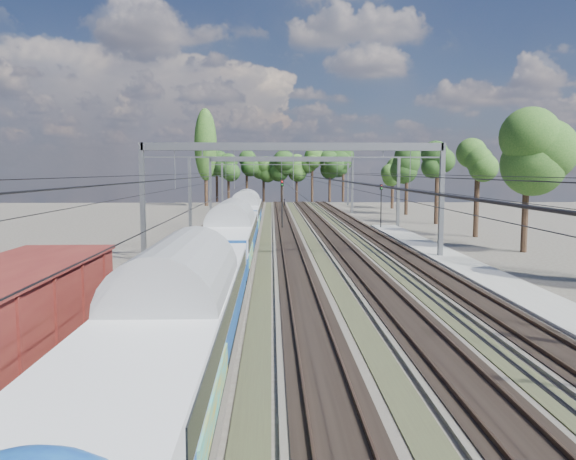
{
  "coord_description": "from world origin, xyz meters",
  "views": [
    {
      "loc": [
        -1.68,
        -13.02,
        6.83
      ],
      "look_at": [
        -0.54,
        25.42,
        2.8
      ],
      "focal_mm": 35.0,
      "sensor_mm": 36.0,
      "label": 1
    }
  ],
  "objects_px": {
    "signal_far": "(381,201)",
    "worker": "(285,203)",
    "emu_train": "(231,230)",
    "signal_near": "(282,198)"
  },
  "relations": [
    {
      "from": "emu_train",
      "to": "signal_far",
      "type": "height_order",
      "value": "signal_far"
    },
    {
      "from": "worker",
      "to": "signal_near",
      "type": "distance_m",
      "value": 41.75
    },
    {
      "from": "worker",
      "to": "signal_near",
      "type": "relative_size",
      "value": 0.27
    },
    {
      "from": "signal_near",
      "to": "worker",
      "type": "bearing_deg",
      "value": 86.49
    },
    {
      "from": "signal_near",
      "to": "signal_far",
      "type": "bearing_deg",
      "value": -6.86
    },
    {
      "from": "worker",
      "to": "signal_far",
      "type": "distance_m",
      "value": 43.96
    },
    {
      "from": "signal_far",
      "to": "emu_train",
      "type": "bearing_deg",
      "value": -141.13
    },
    {
      "from": "emu_train",
      "to": "signal_near",
      "type": "relative_size",
      "value": 11.65
    },
    {
      "from": "signal_far",
      "to": "worker",
      "type": "bearing_deg",
      "value": 83.25
    },
    {
      "from": "worker",
      "to": "signal_near",
      "type": "height_order",
      "value": "signal_near"
    }
  ]
}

